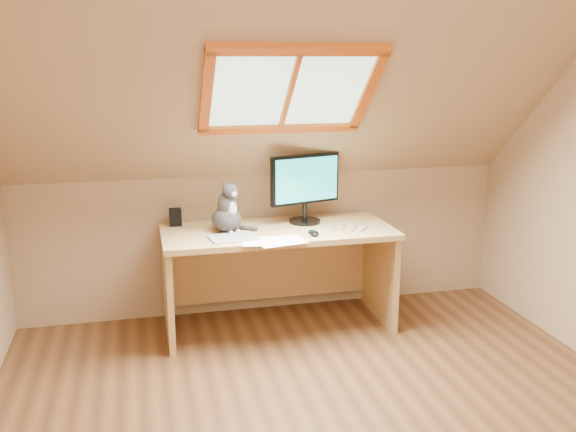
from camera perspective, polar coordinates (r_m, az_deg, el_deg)
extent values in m
cube|color=tan|center=(4.66, -1.92, -2.35)|extent=(3.50, 0.02, 1.00)
cube|color=tan|center=(3.72, 0.36, 12.27)|extent=(3.50, 1.56, 1.41)
cube|color=#B2E0CC|center=(3.80, 0.08, 11.25)|extent=(0.90, 0.53, 0.48)
cube|color=#D45D13|center=(3.80, 0.08, 11.25)|extent=(1.02, 0.64, 0.59)
cube|color=tan|center=(4.27, -0.90, -1.40)|extent=(1.53, 0.67, 0.04)
cube|color=tan|center=(4.28, -10.60, -6.49)|extent=(0.04, 0.60, 0.66)
cube|color=tan|center=(4.58, 8.18, -5.04)|extent=(0.04, 0.60, 0.66)
cube|color=tan|center=(4.65, -1.70, -4.58)|extent=(1.43, 0.03, 0.46)
cylinder|color=black|center=(4.42, 1.50, -0.46)|extent=(0.22, 0.22, 0.02)
cylinder|color=black|center=(4.40, 1.50, 0.41)|extent=(0.04, 0.04, 0.12)
cube|color=black|center=(4.36, 1.52, 3.30)|extent=(0.50, 0.17, 0.33)
cube|color=#016FD7|center=(4.33, 1.70, 3.24)|extent=(0.46, 0.13, 0.30)
ellipsoid|color=#393532|center=(4.20, -5.49, -0.26)|extent=(0.27, 0.29, 0.17)
ellipsoid|color=#393532|center=(4.17, -5.42, 0.98)|extent=(0.17, 0.17, 0.18)
ellipsoid|color=silver|center=(4.13, -4.99, 0.60)|extent=(0.07, 0.06, 0.10)
ellipsoid|color=#393532|center=(4.11, -5.14, 2.25)|extent=(0.13, 0.12, 0.09)
sphere|color=silver|center=(4.08, -4.81, 1.94)|extent=(0.04, 0.04, 0.04)
cone|color=#393532|center=(4.10, -5.66, 2.86)|extent=(0.06, 0.05, 0.06)
cone|color=#393532|center=(4.14, -4.93, 2.97)|extent=(0.06, 0.06, 0.06)
cube|color=black|center=(4.40, -9.98, -0.10)|extent=(0.08, 0.08, 0.11)
cube|color=#B2B2B7|center=(4.05, -4.92, -1.93)|extent=(0.31, 0.24, 0.01)
ellipsoid|color=black|center=(4.10, 2.28, -1.51)|extent=(0.07, 0.12, 0.03)
cube|color=white|center=(4.01, -0.78, -2.13)|extent=(0.33, 0.27, 0.00)
cube|color=white|center=(4.01, -0.78, -2.10)|extent=(0.32, 0.24, 0.00)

